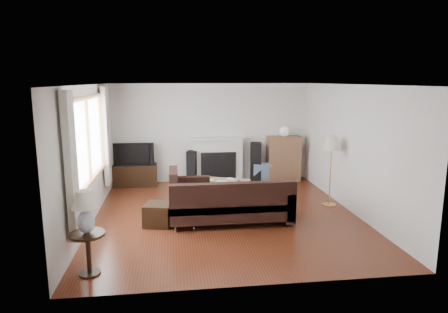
{
  "coord_description": "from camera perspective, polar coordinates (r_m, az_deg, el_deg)",
  "views": [
    {
      "loc": [
        -0.99,
        -7.35,
        2.58
      ],
      "look_at": [
        0.0,
        0.3,
        1.1
      ],
      "focal_mm": 32.0,
      "sensor_mm": 36.0,
      "label": 1
    }
  ],
  "objects": [
    {
      "name": "tv_stand",
      "position": [
        10.15,
        -12.57,
        -2.59
      ],
      "size": [
        1.06,
        0.48,
        0.53
      ],
      "primitive_type": "cube",
      "color": "black",
      "rests_on": "ground"
    },
    {
      "name": "speaker_right",
      "position": [
        10.31,
        4.53,
        -0.78
      ],
      "size": [
        0.34,
        0.38,
        1.01
      ],
      "primitive_type": "cube",
      "rotation": [
        0.0,
        0.0,
        -0.19
      ],
      "color": "black",
      "rests_on": "ground"
    },
    {
      "name": "speaker_left",
      "position": [
        10.14,
        -4.59,
        -1.5
      ],
      "size": [
        0.3,
        0.33,
        0.83
      ],
      "primitive_type": "cube",
      "rotation": [
        0.0,
        0.0,
        -0.29
      ],
      "color": "black",
      "rests_on": "ground"
    },
    {
      "name": "sectional_sofa",
      "position": [
        7.35,
        0.96,
        -6.49
      ],
      "size": [
        2.41,
        1.76,
        0.78
      ],
      "primitive_type": "cube",
      "color": "black",
      "rests_on": "ground"
    },
    {
      "name": "curtain_far",
      "position": [
        8.86,
        -16.48,
        2.76
      ],
      "size": [
        0.1,
        0.35,
        2.1
      ],
      "primitive_type": "cube",
      "color": "beige",
      "rests_on": "room"
    },
    {
      "name": "bookshelf",
      "position": [
        10.46,
        8.49,
        -0.28
      ],
      "size": [
        0.84,
        0.4,
        1.16
      ],
      "primitive_type": "cube",
      "color": "brown",
      "rests_on": "ground"
    },
    {
      "name": "table_lamp",
      "position": [
        5.59,
        -19.15,
        -7.54
      ],
      "size": [
        0.36,
        0.36,
        0.58
      ],
      "primitive_type": "cube",
      "color": "silver",
      "rests_on": "side_table"
    },
    {
      "name": "footstool",
      "position": [
        7.36,
        -9.33,
        -8.15
      ],
      "size": [
        0.57,
        0.57,
        0.4
      ],
      "primitive_type": "cube",
      "rotation": [
        0.0,
        0.0,
        -0.24
      ],
      "color": "black",
      "rests_on": "ground"
    },
    {
      "name": "floor_lamp",
      "position": [
        8.52,
        14.97,
        -2.05
      ],
      "size": [
        0.46,
        0.46,
        1.46
      ],
      "primitive_type": "cube",
      "rotation": [
        0.0,
        0.0,
        0.25
      ],
      "color": "#C78945",
      "rests_on": "ground"
    },
    {
      "name": "curtain_near",
      "position": [
        5.92,
        -20.99,
        -1.37
      ],
      "size": [
        0.1,
        0.35,
        2.1
      ],
      "primitive_type": "cube",
      "color": "beige",
      "rests_on": "room"
    },
    {
      "name": "fireplace",
      "position": [
        10.25,
        -0.85,
        -0.41
      ],
      "size": [
        1.4,
        0.26,
        1.15
      ],
      "primitive_type": "cube",
      "color": "white",
      "rests_on": "room"
    },
    {
      "name": "window",
      "position": [
        7.37,
        -18.74,
        2.25
      ],
      "size": [
        0.12,
        2.74,
        1.54
      ],
      "primitive_type": "cube",
      "color": "brown",
      "rests_on": "room"
    },
    {
      "name": "globe_lamp",
      "position": [
        10.35,
        8.6,
        3.55
      ],
      "size": [
        0.25,
        0.25,
        0.25
      ],
      "primitive_type": "sphere",
      "color": "white",
      "rests_on": "bookshelf"
    },
    {
      "name": "side_table",
      "position": [
        5.79,
        -18.79,
        -13.02
      ],
      "size": [
        0.47,
        0.47,
        0.59
      ],
      "primitive_type": "cube",
      "color": "black",
      "rests_on": "ground"
    },
    {
      "name": "coffee_table",
      "position": [
        8.61,
        -0.44,
        -4.97
      ],
      "size": [
        1.33,
        1.04,
        0.46
      ],
      "primitive_type": "cube",
      "rotation": [
        0.0,
        0.0,
        -0.39
      ],
      "color": "olive",
      "rests_on": "ground"
    },
    {
      "name": "room",
      "position": [
        7.53,
        0.29,
        0.69
      ],
      "size": [
        5.1,
        5.6,
        2.54
      ],
      "color": "#562413",
      "rests_on": "ground"
    },
    {
      "name": "television",
      "position": [
        10.03,
        -12.7,
        0.42
      ],
      "size": [
        0.97,
        0.13,
        0.56
      ],
      "primitive_type": "imported",
      "color": "black",
      "rests_on": "tv_stand"
    }
  ]
}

